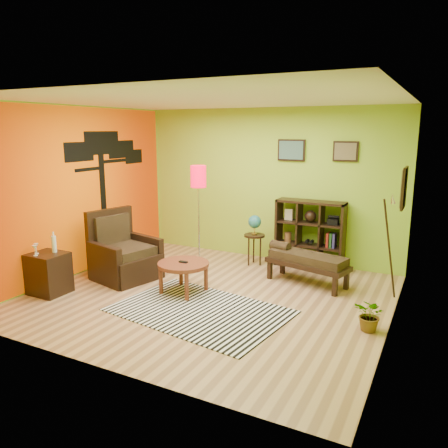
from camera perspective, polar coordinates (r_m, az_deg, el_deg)
The scene contains 11 objects.
ground at distance 6.54m, azimuth -1.90°, elevation -9.37°, with size 5.00×5.00×0.00m, color tan.
room_shell at distance 6.17m, azimuth -2.71°, elevation 6.56°, with size 5.04×4.54×2.82m.
zebra_rug at distance 6.04m, azimuth -3.18°, elevation -11.23°, with size 2.28×1.53×0.01m, color white.
coffee_table at distance 6.57m, azimuth -5.33°, elevation -5.57°, with size 0.77×0.77×0.49m.
armchair at distance 7.42m, azimuth -13.02°, elevation -4.30°, with size 1.11×1.10×1.12m.
side_cabinet at distance 7.06m, azimuth -21.93°, elevation -5.95°, with size 0.52×0.47×0.93m.
floor_lamp at distance 7.47m, azimuth -3.35°, elevation 5.00°, with size 0.27×0.27×1.82m.
globe_table at distance 7.84m, azimuth 4.02°, elevation -0.45°, with size 0.37×0.37×0.91m.
cube_shelf at distance 7.84m, azimuth 11.23°, elevation -1.35°, with size 1.20×0.35×1.20m.
bench at distance 7.05m, azimuth 10.58°, elevation -4.62°, with size 1.39×0.77×0.61m.
potted_plant at distance 5.71m, azimuth 18.61°, elevation -11.62°, with size 0.38×0.42×0.33m, color #26661E.
Camera 1 is at (2.96, -5.31, 2.41)m, focal length 35.00 mm.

